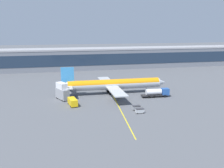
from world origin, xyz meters
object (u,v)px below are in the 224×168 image
lavatory_truck (73,102)px  catering_lift (62,91)px  fuel_tanker (157,93)px  baggage_cart_0 (140,111)px  baggage_cart_1 (136,108)px  main_airliner (114,84)px

lavatory_truck → catering_lift: (-3.07, 8.65, 1.64)m
fuel_tanker → lavatory_truck: (-32.73, -3.84, -0.32)m
baggage_cart_0 → catering_lift: bearing=136.6°
fuel_tanker → baggage_cart_0: (-12.94, -16.77, -0.96)m
catering_lift → lavatory_truck: bearing=-70.5°
catering_lift → baggage_cart_1: bearing=-38.9°
main_airliner → catering_lift: bearing=-169.0°
main_airliner → lavatory_truck: main_airliner is taller
fuel_tanker → catering_lift: size_ratio=1.51×
lavatory_truck → baggage_cart_0: 23.65m
main_airliner → catering_lift: main_airliner is taller
catering_lift → main_airliner: bearing=11.0°
fuel_tanker → baggage_cart_0: size_ratio=4.09×
lavatory_truck → baggage_cart_1: size_ratio=2.28×
main_airliner → baggage_cart_0: main_airliner is taller
baggage_cart_0 → baggage_cart_1: bearing=90.7°
fuel_tanker → baggage_cart_0: fuel_tanker is taller
baggage_cart_0 → main_airliner: bearing=94.9°
main_airliner → fuel_tanker: bearing=-30.2°
catering_lift → baggage_cart_0: 31.51m
catering_lift → baggage_cart_0: size_ratio=2.71×
lavatory_truck → baggage_cart_0: lavatory_truck is taller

